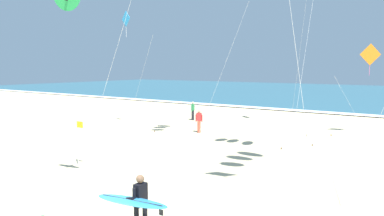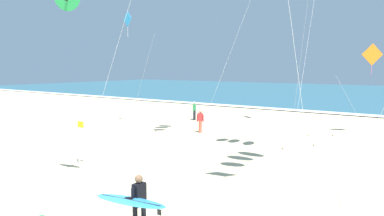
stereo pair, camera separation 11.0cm
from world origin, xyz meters
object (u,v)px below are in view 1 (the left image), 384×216
at_px(kite_diamond_cobalt_near, 127,23).
at_px(bystander_green_top, 193,111).
at_px(kite_diamond_amber_low, 370,56).
at_px(bystander_red_top, 199,121).
at_px(surfer_lead, 136,202).
at_px(lifeguard_flag, 78,138).

bearing_deg(kite_diamond_cobalt_near, bystander_green_top, 65.30).
height_order(kite_diamond_amber_low, bystander_red_top, kite_diamond_amber_low).
xyz_separation_m(surfer_lead, kite_diamond_cobalt_near, (-13.12, 13.01, 6.71)).
relative_size(surfer_lead, bystander_green_top, 1.47).
height_order(surfer_lead, lifeguard_flag, lifeguard_flag).
xyz_separation_m(surfer_lead, bystander_green_top, (-10.72, 18.21, -0.24)).
relative_size(bystander_red_top, lifeguard_flag, 0.76).
bearing_deg(bystander_green_top, bystander_red_top, -51.36).
distance_m(bystander_green_top, lifeguard_flag, 14.90).
bearing_deg(kite_diamond_amber_low, lifeguard_flag, -122.43).
xyz_separation_m(bystander_green_top, lifeguard_flag, (3.56, -14.46, 0.45)).
xyz_separation_m(kite_diamond_cobalt_near, bystander_green_top, (2.39, 5.20, -6.95)).
xyz_separation_m(kite_diamond_cobalt_near, lifeguard_flag, (5.95, -9.26, -6.50)).
bearing_deg(bystander_green_top, kite_diamond_amber_low, 3.39).
xyz_separation_m(bystander_red_top, bystander_green_top, (-3.64, 4.55, 0.00)).
bearing_deg(lifeguard_flag, bystander_green_top, 103.82).
bearing_deg(kite_diamond_amber_low, kite_diamond_cobalt_near, -159.05).
height_order(surfer_lead, bystander_red_top, surfer_lead).
bearing_deg(bystander_red_top, lifeguard_flag, -90.48).
relative_size(kite_diamond_cobalt_near, bystander_red_top, 5.44).
distance_m(kite_diamond_cobalt_near, lifeguard_flag, 12.78).
bearing_deg(bystander_green_top, surfer_lead, -59.51).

